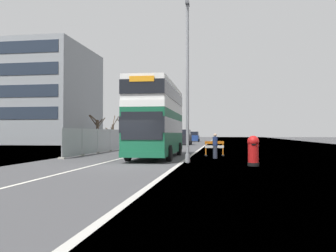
# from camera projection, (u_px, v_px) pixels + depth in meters

# --- Properties ---
(ground) EXTENTS (140.00, 280.00, 0.10)m
(ground) POSITION_uv_depth(u_px,v_px,m) (135.00, 167.00, 18.20)
(ground) COLOR #424244
(double_decker_bus) EXTENTS (3.03, 10.64, 5.14)m
(double_decker_bus) POSITION_uv_depth(u_px,v_px,m) (157.00, 119.00, 24.77)
(double_decker_bus) COLOR #145638
(double_decker_bus) RESTS_ON ground
(lamppost_foreground) EXTENTS (0.29, 0.70, 9.53)m
(lamppost_foreground) POSITION_uv_depth(u_px,v_px,m) (187.00, 86.00, 20.48)
(lamppost_foreground) COLOR gray
(lamppost_foreground) RESTS_ON ground
(red_pillar_postbox) EXTENTS (0.63, 0.63, 1.60)m
(red_pillar_postbox) POSITION_uv_depth(u_px,v_px,m) (253.00, 149.00, 18.40)
(red_pillar_postbox) COLOR black
(red_pillar_postbox) RESTS_ON ground
(roadworks_barrier) EXTENTS (1.52, 0.73, 1.12)m
(roadworks_barrier) POSITION_uv_depth(u_px,v_px,m) (214.00, 147.00, 26.60)
(roadworks_barrier) COLOR orange
(roadworks_barrier) RESTS_ON ground
(construction_site_fence) EXTENTS (0.44, 20.60, 2.14)m
(construction_site_fence) POSITION_uv_depth(u_px,v_px,m) (110.00, 141.00, 33.41)
(construction_site_fence) COLOR #A8AAAD
(construction_site_fence) RESTS_ON ground
(car_oncoming_near) EXTENTS (1.92, 4.11, 2.26)m
(car_oncoming_near) POSITION_uv_depth(u_px,v_px,m) (152.00, 139.00, 43.12)
(car_oncoming_near) COLOR navy
(car_oncoming_near) RESTS_ON ground
(car_receding_mid) EXTENTS (1.93, 4.39, 2.26)m
(car_receding_mid) POSITION_uv_depth(u_px,v_px,m) (185.00, 138.00, 52.00)
(car_receding_mid) COLOR black
(car_receding_mid) RESTS_ON ground
(car_receding_far) EXTENTS (1.91, 3.94, 2.28)m
(car_receding_far) POSITION_uv_depth(u_px,v_px,m) (177.00, 137.00, 61.49)
(car_receding_far) COLOR slate
(car_receding_far) RESTS_ON ground
(car_far_side) EXTENTS (2.04, 4.24, 2.04)m
(car_far_side) POSITION_uv_depth(u_px,v_px,m) (194.00, 137.00, 70.57)
(car_far_side) COLOR navy
(car_far_side) RESTS_ON ground
(bare_tree_far_verge_near) EXTENTS (2.18, 3.08, 4.49)m
(bare_tree_far_verge_near) POSITION_uv_depth(u_px,v_px,m) (113.00, 132.00, 52.43)
(bare_tree_far_verge_near) COLOR #4C3D2D
(bare_tree_far_verge_near) RESTS_ON ground
(bare_tree_far_verge_mid) EXTENTS (2.38, 2.39, 4.66)m
(bare_tree_far_verge_mid) POSITION_uv_depth(u_px,v_px,m) (97.00, 129.00, 55.42)
(bare_tree_far_verge_mid) COLOR #4C3D2D
(bare_tree_far_verge_mid) RESTS_ON ground
(bare_tree_far_verge_far) EXTENTS (3.10, 3.08, 4.71)m
(bare_tree_far_verge_far) POSITION_uv_depth(u_px,v_px,m) (126.00, 128.00, 65.13)
(bare_tree_far_verge_far) COLOR #4C3D2D
(bare_tree_far_verge_far) RESTS_ON ground
(pedestrian_at_kerb) EXTENTS (0.34, 0.34, 1.71)m
(pedestrian_at_kerb) POSITION_uv_depth(u_px,v_px,m) (215.00, 146.00, 23.80)
(pedestrian_at_kerb) COLOR #2D3342
(pedestrian_at_kerb) RESTS_ON ground
(backdrop_office_block) EXTENTS (25.51, 16.63, 15.91)m
(backdrop_office_block) POSITION_uv_depth(u_px,v_px,m) (15.00, 97.00, 59.15)
(backdrop_office_block) COLOR gray
(backdrop_office_block) RESTS_ON ground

